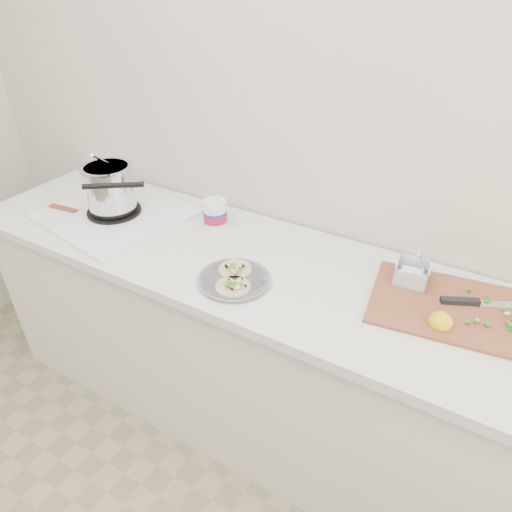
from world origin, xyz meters
The scene contains 6 objects.
counter centered at (0.00, 1.43, 0.45)m, with size 2.44×0.66×0.90m.
stove centered at (-0.67, 1.41, 0.99)m, with size 0.65×0.62×0.27m.
taco_plate centered at (0.05, 1.26, 0.92)m, with size 0.26×0.26×0.04m.
tub centered at (-0.23, 1.56, 0.97)m, with size 0.10×0.10×0.22m.
cutboard centered at (0.72, 1.51, 0.92)m, with size 0.56×0.42×0.08m.
bacon_plate centered at (-0.89, 1.32, 0.91)m, with size 0.23×0.23×0.02m.
Camera 1 is at (0.76, 0.19, 1.85)m, focal length 32.00 mm.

